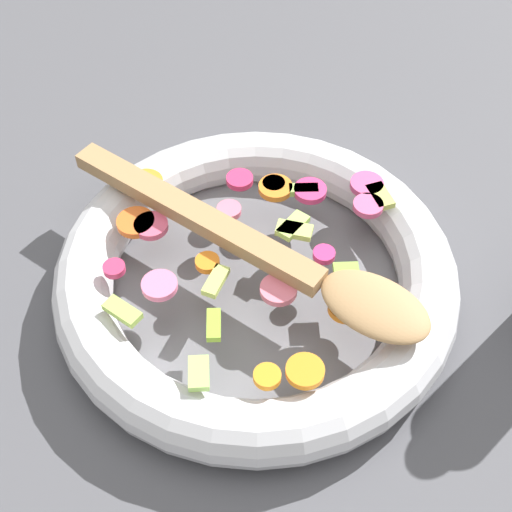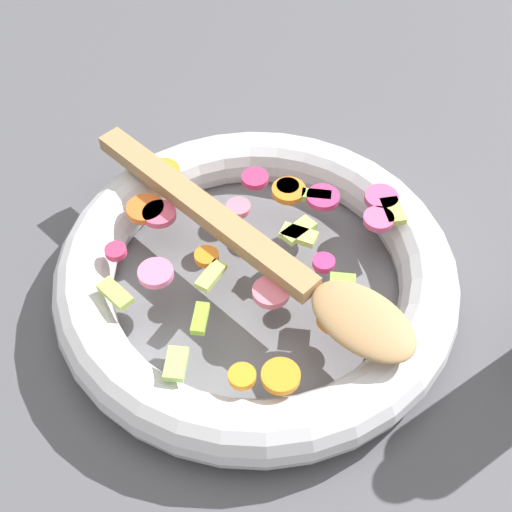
# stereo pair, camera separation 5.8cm
# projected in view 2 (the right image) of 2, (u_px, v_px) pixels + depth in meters

# --- Properties ---
(ground_plane) EXTENTS (4.00, 4.00, 0.00)m
(ground_plane) POSITION_uv_depth(u_px,v_px,m) (256.00, 292.00, 0.62)
(ground_plane) COLOR #4C4C51
(skillet) EXTENTS (0.34, 0.34, 0.05)m
(skillet) POSITION_uv_depth(u_px,v_px,m) (256.00, 277.00, 0.61)
(skillet) COLOR slate
(skillet) RESTS_ON ground_plane
(chopped_vegetables) EXTENTS (0.26, 0.27, 0.01)m
(chopped_vegetables) POSITION_uv_depth(u_px,v_px,m) (259.00, 243.00, 0.59)
(chopped_vegetables) COLOR orange
(chopped_vegetables) RESTS_ON skillet
(wooden_spoon) EXTENTS (0.34, 0.06, 0.01)m
(wooden_spoon) POSITION_uv_depth(u_px,v_px,m) (272.00, 258.00, 0.57)
(wooden_spoon) COLOR #A87F51
(wooden_spoon) RESTS_ON chopped_vegetables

